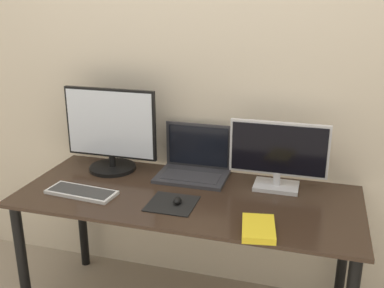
# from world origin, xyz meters

# --- Properties ---
(wall_back) EXTENTS (7.00, 0.05, 2.50)m
(wall_back) POSITION_xyz_m (0.00, 0.77, 1.25)
(wall_back) COLOR beige
(wall_back) RESTS_ON ground_plane
(desk) EXTENTS (1.67, 0.70, 0.72)m
(desk) POSITION_xyz_m (0.00, 0.35, 0.62)
(desk) COLOR #332319
(desk) RESTS_ON ground_plane
(monitor_left) EXTENTS (0.52, 0.26, 0.46)m
(monitor_left) POSITION_xyz_m (-0.50, 0.56, 0.94)
(monitor_left) COLOR black
(monitor_left) RESTS_ON desk
(monitor_right) EXTENTS (0.49, 0.16, 0.35)m
(monitor_right) POSITION_xyz_m (0.41, 0.56, 0.90)
(monitor_right) COLOR silver
(monitor_right) RESTS_ON desk
(laptop) EXTENTS (0.37, 0.26, 0.27)m
(laptop) POSITION_xyz_m (-0.04, 0.61, 0.79)
(laptop) COLOR #333338
(laptop) RESTS_ON desk
(keyboard) EXTENTS (0.36, 0.17, 0.02)m
(keyboard) POSITION_xyz_m (-0.50, 0.22, 0.73)
(keyboard) COLOR silver
(keyboard) RESTS_ON desk
(mousepad) EXTENTS (0.22, 0.22, 0.00)m
(mousepad) POSITION_xyz_m (-0.04, 0.23, 0.72)
(mousepad) COLOR black
(mousepad) RESTS_ON desk
(mouse) EXTENTS (0.04, 0.06, 0.03)m
(mouse) POSITION_xyz_m (-0.01, 0.24, 0.74)
(mouse) COLOR black
(mouse) RESTS_ON mousepad
(book) EXTENTS (0.17, 0.23, 0.03)m
(book) POSITION_xyz_m (0.39, 0.09, 0.74)
(book) COLOR yellow
(book) RESTS_ON desk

